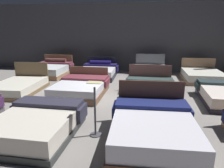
{
  "coord_description": "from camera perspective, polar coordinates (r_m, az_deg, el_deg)",
  "views": [
    {
      "loc": [
        0.97,
        -6.51,
        2.15
      ],
      "look_at": [
        -0.08,
        -0.02,
        0.42
      ],
      "focal_mm": 33.16,
      "sensor_mm": 36.0,
      "label": 1
    }
  ],
  "objects": [
    {
      "name": "ground_plane",
      "position": [
        6.93,
        0.66,
        -3.44
      ],
      "size": [
        18.0,
        18.0,
        0.02
      ],
      "primitive_type": "cube",
      "color": "gray"
    },
    {
      "name": "showroom_back_wall",
      "position": [
        11.06,
        4.22,
        12.6
      ],
      "size": [
        18.0,
        0.06,
        3.5
      ],
      "primitive_type": "cube",
      "color": "#47474C",
      "rests_on": "ground_plane"
    },
    {
      "name": "bed_1",
      "position": [
        4.67,
        -20.03,
        -10.33
      ],
      "size": [
        1.68,
        1.93,
        0.55
      ],
      "rotation": [
        0.0,
        0.0,
        -0.01
      ],
      "color": "#2C2F2F",
      "rests_on": "ground_plane"
    },
    {
      "name": "bed_2",
      "position": [
        4.2,
        11.2,
        -12.03
      ],
      "size": [
        1.73,
        2.16,
        1.0
      ],
      "rotation": [
        0.0,
        0.0,
        0.04
      ],
      "color": "brown",
      "rests_on": "ground_plane"
    },
    {
      "name": "bed_4",
      "position": [
        8.09,
        -24.35,
        -0.64
      ],
      "size": [
        1.55,
        2.18,
        0.91
      ],
      "rotation": [
        0.0,
        0.0,
        0.05
      ],
      "color": "brown",
      "rests_on": "ground_plane"
    },
    {
      "name": "bed_5",
      "position": [
        7.16,
        -8.56,
        -0.99
      ],
      "size": [
        1.71,
        2.11,
        0.79
      ],
      "rotation": [
        0.0,
        0.0,
        -0.02
      ],
      "color": "brown",
      "rests_on": "ground_plane"
    },
    {
      "name": "bed_6",
      "position": [
        6.77,
        10.32,
        -1.88
      ],
      "size": [
        1.7,
        1.96,
        0.95
      ],
      "rotation": [
        0.0,
        0.0,
        -0.01
      ],
      "color": "brown",
      "rests_on": "ground_plane"
    },
    {
      "name": "bed_8",
      "position": [
        10.52,
        -16.54,
        3.78
      ],
      "size": [
        1.75,
        2.1,
        0.89
      ],
      "rotation": [
        0.0,
        0.0,
        -0.02
      ],
      "color": "#936C4C",
      "rests_on": "ground_plane"
    },
    {
      "name": "bed_9",
      "position": [
        9.76,
        -3.82,
        3.44
      ],
      "size": [
        1.74,
        2.03,
        0.84
      ],
      "rotation": [
        0.0,
        0.0,
        0.01
      ],
      "color": "black",
      "rests_on": "ground_plane"
    },
    {
      "name": "bed_10",
      "position": [
        9.55,
        10.12,
        3.06
      ],
      "size": [
        1.6,
        2.05,
        1.0
      ],
      "rotation": [
        0.0,
        0.0,
        -0.05
      ],
      "color": "#54565C",
      "rests_on": "ground_plane"
    },
    {
      "name": "bed_11",
      "position": [
        9.83,
        23.67,
        2.08
      ],
      "size": [
        1.62,
        2.03,
        0.85
      ],
      "rotation": [
        0.0,
        0.0,
        -0.0
      ],
      "color": "#937052",
      "rests_on": "ground_plane"
    },
    {
      "name": "price_sign",
      "position": [
        4.3,
        -4.68,
        -8.57
      ],
      "size": [
        0.28,
        0.24,
        1.15
      ],
      "color": "#3F3F44",
      "rests_on": "ground_plane"
    }
  ]
}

